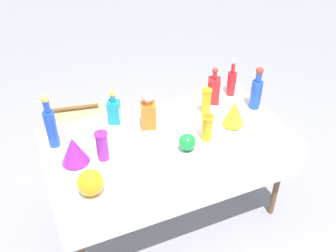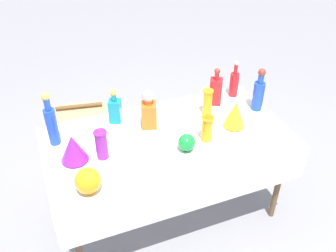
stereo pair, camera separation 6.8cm
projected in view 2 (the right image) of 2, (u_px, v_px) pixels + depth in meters
ground_plane at (168, 210)px, 3.11m from camera, size 40.00×40.00×0.00m
display_table at (170, 147)px, 2.68m from camera, size 1.73×0.93×0.76m
tall_bottle_0 at (51, 123)px, 2.51m from camera, size 0.08×0.08×0.41m
tall_bottle_1 at (259, 93)px, 2.88m from camera, size 0.09×0.09×0.35m
tall_bottle_2 at (234, 83)px, 3.06m from camera, size 0.07×0.07×0.31m
square_decanter_0 at (216, 90)px, 2.96m from camera, size 0.13×0.13×0.31m
square_decanter_1 at (149, 111)px, 2.70m from camera, size 0.14×0.14×0.30m
square_decanter_2 at (115, 109)px, 2.77m from camera, size 0.12×0.12×0.28m
slender_vase_0 at (101, 144)px, 2.43m from camera, size 0.09×0.09×0.21m
slender_vase_1 at (208, 101)px, 2.84m from camera, size 0.08×0.08×0.21m
slender_vase_2 at (207, 128)px, 2.58m from camera, size 0.09×0.09×0.19m
fluted_vase_0 at (73, 148)px, 2.40m from camera, size 0.18×0.18×0.20m
fluted_vase_1 at (235, 114)px, 2.71m from camera, size 0.16×0.16×0.21m
round_bowl_0 at (88, 181)px, 2.19m from camera, size 0.16×0.16×0.17m
round_bowl_1 at (187, 143)px, 2.51m from camera, size 0.12×0.12×0.13m
price_tag_left at (228, 158)px, 2.46m from camera, size 0.06×0.03×0.03m
price_tag_center at (180, 175)px, 2.32m from camera, size 0.05×0.02×0.04m
price_tag_right at (265, 147)px, 2.54m from camera, size 0.05×0.02×0.04m
cardboard_box_behind_left at (84, 128)px, 3.77m from camera, size 0.58×0.50×0.40m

